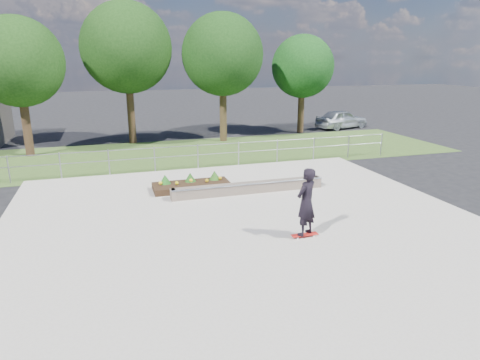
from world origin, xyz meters
name	(u,v)px	position (x,y,z in m)	size (l,w,h in m)	color
ground	(248,227)	(0.00, 0.00, 0.00)	(120.00, 120.00, 0.00)	black
grass_verge	(185,154)	(0.00, 11.00, 0.01)	(30.00, 8.00, 0.02)	#324B1E
concrete_slab	(248,226)	(0.00, 0.00, 0.03)	(15.00, 15.00, 0.06)	#A19A8F
fence	(198,153)	(0.00, 7.50, 0.77)	(20.06, 0.06, 1.20)	#9C9FA5
tree_far_left	(18,62)	(-8.00, 13.00, 4.85)	(4.55, 4.55, 7.15)	#311F13
tree_mid_left	(127,48)	(-2.50, 15.00, 5.61)	(5.25, 5.25, 8.25)	#322014
tree_mid_right	(223,55)	(3.00, 14.00, 5.23)	(4.90, 4.90, 7.70)	#312313
tree_far_right	(303,67)	(9.00, 15.50, 4.48)	(4.20, 4.20, 6.60)	#352215
grind_ledge	(249,188)	(1.07, 3.15, 0.26)	(6.00, 0.44, 0.43)	brown
planter_bed	(191,184)	(-0.94, 4.32, 0.24)	(3.00, 1.20, 0.61)	black
skateboarder	(306,202)	(1.29, -1.33, 1.13)	(0.86, 0.77, 2.06)	white
parked_car	(342,119)	(12.66, 16.21, 0.70)	(1.65, 4.09, 1.39)	#ABB1B5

